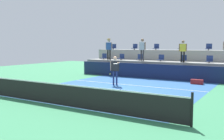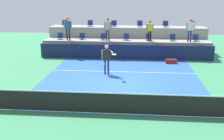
{
  "view_description": "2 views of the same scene",
  "coord_description": "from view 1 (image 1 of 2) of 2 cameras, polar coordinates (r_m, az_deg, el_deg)",
  "views": [
    {
      "loc": [
        7.07,
        -11.72,
        2.47
      ],
      "look_at": [
        0.12,
        -0.3,
        1.19
      ],
      "focal_mm": 41.01,
      "sensor_mm": 36.0,
      "label": 1
    },
    {
      "loc": [
        0.85,
        -14.48,
        4.74
      ],
      "look_at": [
        -0.39,
        -0.81,
        0.99
      ],
      "focal_mm": 44.56,
      "sensor_mm": 36.0,
      "label": 2
    }
  ],
  "objects": [
    {
      "name": "ground_plane",
      "position": [
        13.91,
        0.21,
        -4.74
      ],
      "size": [
        40.0,
        40.0,
        0.0
      ],
      "primitive_type": "plane",
      "color": "#388456"
    },
    {
      "name": "court_inner_paint",
      "position": [
        14.76,
        2.22,
        -4.14
      ],
      "size": [
        9.0,
        10.0,
        0.01
      ],
      "primitive_type": "cube",
      "color": "#285693",
      "rests_on": "ground_plane"
    },
    {
      "name": "court_service_line",
      "position": [
        15.98,
        4.67,
        -3.4
      ],
      "size": [
        9.0,
        0.06,
        0.0
      ],
      "primitive_type": "cube",
      "color": "white",
      "rests_on": "ground_plane"
    },
    {
      "name": "tennis_net",
      "position": [
        10.65,
        -11.02,
        -5.28
      ],
      "size": [
        10.48,
        0.08,
        1.07
      ],
      "color": "black",
      "rests_on": "ground_plane"
    },
    {
      "name": "sponsor_backboard",
      "position": [
        19.17,
        9.51,
        -0.34
      ],
      "size": [
        13.0,
        0.16,
        1.1
      ],
      "primitive_type": "cube",
      "color": "#141E42",
      "rests_on": "ground_plane"
    },
    {
      "name": "seating_tier_lower",
      "position": [
        20.37,
        10.87,
        0.19
      ],
      "size": [
        13.0,
        1.8,
        1.25
      ],
      "primitive_type": "cube",
      "color": "gray",
      "rests_on": "ground_plane"
    },
    {
      "name": "seating_tier_upper",
      "position": [
        22.03,
        12.53,
        1.66
      ],
      "size": [
        13.0,
        1.8,
        2.1
      ],
      "primitive_type": "cube",
      "color": "gray",
      "rests_on": "ground_plane"
    },
    {
      "name": "stadium_chair_lower_far_left",
      "position": [
        22.65,
        -1.81,
        2.94
      ],
      "size": [
        0.44,
        0.4,
        0.52
      ],
      "color": "#2D2D33",
      "rests_on": "seating_tier_lower"
    },
    {
      "name": "stadium_chair_lower_left",
      "position": [
        21.73,
        2.13,
        2.83
      ],
      "size": [
        0.44,
        0.4,
        0.52
      ],
      "color": "#2D2D33",
      "rests_on": "seating_tier_lower"
    },
    {
      "name": "stadium_chair_lower_mid_left",
      "position": [
        20.96,
        6.2,
        2.71
      ],
      "size": [
        0.44,
        0.4,
        0.52
      ],
      "color": "#2D2D33",
      "rests_on": "seating_tier_lower"
    },
    {
      "name": "stadium_chair_lower_center",
      "position": [
        20.25,
        10.86,
        2.54
      ],
      "size": [
        0.44,
        0.4,
        0.52
      ],
      "color": "#2D2D33",
      "rests_on": "seating_tier_lower"
    },
    {
      "name": "stadium_chair_lower_mid_right",
      "position": [
        19.71,
        15.62,
        2.36
      ],
      "size": [
        0.44,
        0.4,
        0.52
      ],
      "color": "#2D2D33",
      "rests_on": "seating_tier_lower"
    },
    {
      "name": "stadium_chair_lower_right",
      "position": [
        19.3,
        20.9,
        2.14
      ],
      "size": [
        0.44,
        0.4,
        0.52
      ],
      "color": "#2D2D33",
      "rests_on": "seating_tier_lower"
    },
    {
      "name": "stadium_chair_upper_far_left",
      "position": [
        24.2,
        0.37,
        5.12
      ],
      "size": [
        0.44,
        0.4,
        0.52
      ],
      "color": "#2D2D33",
      "rests_on": "seating_tier_upper"
    },
    {
      "name": "stadium_chair_upper_left",
      "position": [
        23.13,
        5.1,
        5.08
      ],
      "size": [
        0.44,
        0.4,
        0.52
      ],
      "color": "#2D2D33",
      "rests_on": "seating_tier_upper"
    },
    {
      "name": "stadium_chair_upper_mid_left",
      "position": [
        22.31,
        9.83,
        5.01
      ],
      "size": [
        0.44,
        0.4,
        0.52
      ],
      "color": "#2D2D33",
      "rests_on": "seating_tier_upper"
    },
    {
      "name": "stadium_chair_upper_mid_right",
      "position": [
        21.61,
        15.21,
        4.88
      ],
      "size": [
        0.44,
        0.4,
        0.52
      ],
      "color": "#2D2D33",
      "rests_on": "seating_tier_upper"
    },
    {
      "name": "stadium_chair_upper_right",
      "position": [
        21.12,
        20.78,
        4.71
      ],
      "size": [
        0.44,
        0.4,
        0.52
      ],
      "color": "#2D2D33",
      "rests_on": "seating_tier_upper"
    },
    {
      "name": "tennis_player",
      "position": [
        15.79,
        0.69,
        0.58
      ],
      "size": [
        1.0,
        1.17,
        1.81
      ],
      "color": "navy",
      "rests_on": "ground_plane"
    },
    {
      "name": "spectator_with_hat",
      "position": [
        21.9,
        -0.69,
        5.24
      ],
      "size": [
        0.61,
        0.48,
        1.81
      ],
      "color": "black",
      "rests_on": "seating_tier_lower"
    },
    {
      "name": "spectator_in_grey",
      "position": [
        20.42,
        6.77,
        5.03
      ],
      "size": [
        0.61,
        0.27,
        1.76
      ],
      "color": "#2D2D33",
      "rests_on": "seating_tier_lower"
    },
    {
      "name": "spectator_in_white",
      "position": [
        19.31,
        15.51,
        4.5
      ],
      "size": [
        0.57,
        0.26,
        1.6
      ],
      "color": "black",
      "rests_on": "seating_tier_lower"
    },
    {
      "name": "tennis_ball",
      "position": [
        15.51,
        -0.44,
        -0.92
      ],
      "size": [
        0.07,
        0.07,
        0.07
      ],
      "color": "#CCE033"
    },
    {
      "name": "equipment_bag",
      "position": [
        17.26,
        18.42,
        -2.52
      ],
      "size": [
        0.76,
        0.28,
        0.3
      ],
      "primitive_type": "cube",
      "color": "maroon",
      "rests_on": "ground_plane"
    }
  ]
}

